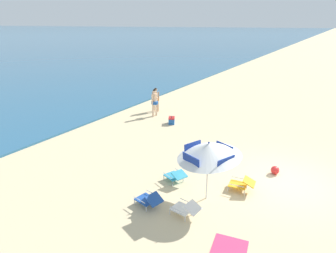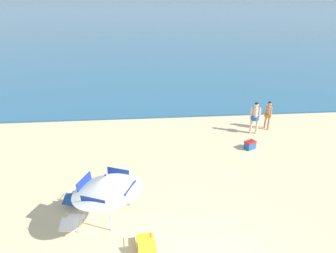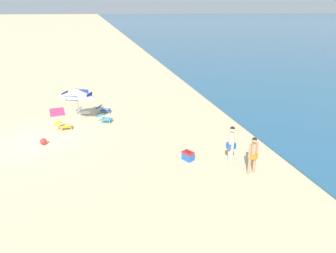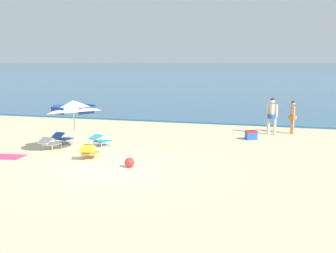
{
  "view_description": "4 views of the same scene",
  "coord_description": "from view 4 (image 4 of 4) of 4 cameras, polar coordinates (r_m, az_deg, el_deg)",
  "views": [
    {
      "loc": [
        -10.51,
        -1.02,
        5.62
      ],
      "look_at": [
        -0.25,
        4.96,
        1.4
      ],
      "focal_mm": 31.13,
      "sensor_mm": 36.0,
      "label": 1
    },
    {
      "loc": [
        -1.34,
        -4.99,
        6.71
      ],
      "look_at": [
        -0.3,
        6.73,
        1.45
      ],
      "focal_mm": 31.11,
      "sensor_mm": 36.0,
      "label": 2
    },
    {
      "loc": [
        15.3,
        3.33,
        6.34
      ],
      "look_at": [
        1.94,
        6.51,
        0.99
      ],
      "focal_mm": 32.44,
      "sensor_mm": 36.0,
      "label": 3
    },
    {
      "loc": [
        5.86,
        -12.84,
        3.5
      ],
      "look_at": [
        0.46,
        4.77,
        0.77
      ],
      "focal_mm": 47.33,
      "sensor_mm": 36.0,
      "label": 4
    }
  ],
  "objects": [
    {
      "name": "lounge_chair_facing_sea",
      "position": [
        19.35,
        -13.46,
        -1.41
      ],
      "size": [
        0.73,
        0.99,
        0.52
      ],
      "color": "#1E4799",
      "rests_on": "ground"
    },
    {
      "name": "person_standing_beside",
      "position": [
        21.72,
        13.25,
        1.64
      ],
      "size": [
        0.51,
        0.43,
        1.75
      ],
      "color": "beige",
      "rests_on": "ground"
    },
    {
      "name": "beach_ball",
      "position": [
        14.77,
        -4.99,
        -4.65
      ],
      "size": [
        0.33,
        0.33,
        0.33
      ],
      "primitive_type": "sphere",
      "color": "red",
      "rests_on": "ground"
    },
    {
      "name": "lounge_chair_under_umbrella",
      "position": [
        18.22,
        -15.0,
        -2.05
      ],
      "size": [
        0.65,
        0.95,
        0.52
      ],
      "color": "white",
      "rests_on": "ground"
    },
    {
      "name": "cooler_box",
      "position": [
        20.24,
        10.66,
        -1.08
      ],
      "size": [
        0.6,
        0.54,
        0.43
      ],
      "color": "#1E56A8",
      "rests_on": "ground"
    },
    {
      "name": "ground_plane",
      "position": [
        14.54,
        -7.3,
        -5.56
      ],
      "size": [
        800.0,
        800.0,
        0.0
      ],
      "primitive_type": "plane",
      "color": "#D1BA8E"
    },
    {
      "name": "person_standing_near_shore",
      "position": [
        22.21,
        15.77,
        1.46
      ],
      "size": [
        0.39,
        0.46,
        1.6
      ],
      "color": "tan",
      "rests_on": "ground"
    },
    {
      "name": "ocean_water",
      "position": [
        424.13,
        16.41,
        7.62
      ],
      "size": [
        800.0,
        800.0,
        0.1
      ],
      "primitive_type": "cube",
      "color": "#285B7F",
      "rests_on": "ground"
    },
    {
      "name": "lounge_chair_spare_folded",
      "position": [
        18.52,
        -8.69,
        -1.68
      ],
      "size": [
        0.83,
        1.0,
        0.5
      ],
      "color": "teal",
      "rests_on": "ground"
    },
    {
      "name": "lounge_chair_beside_umbrella",
      "position": [
        16.2,
        -10.06,
        -3.18
      ],
      "size": [
        0.63,
        0.93,
        0.51
      ],
      "color": "gold",
      "rests_on": "ground"
    },
    {
      "name": "beach_umbrella_striped_main",
      "position": [
        17.25,
        -12.06,
        2.55
      ],
      "size": [
        2.97,
        2.96,
        2.16
      ],
      "color": "silver",
      "rests_on": "ground"
    }
  ]
}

